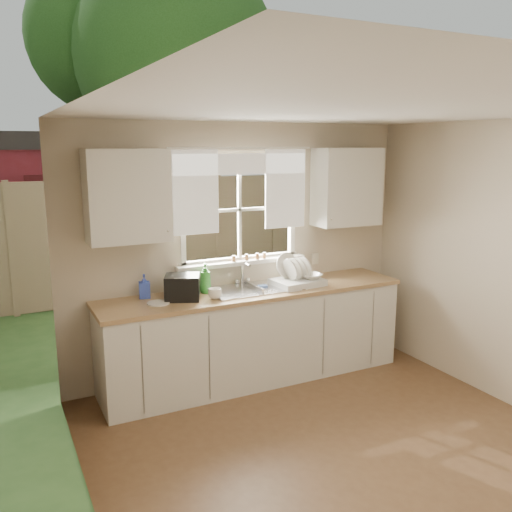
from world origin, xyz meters
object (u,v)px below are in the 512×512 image
dish_rack (297,279)px  soap_bottle_a (205,278)px  black_appliance (182,287)px  cup (215,294)px

dish_rack → soap_bottle_a: bearing=171.2°
black_appliance → cup: bearing=-3.9°
dish_rack → cup: (-0.92, -0.09, -0.02)m
soap_bottle_a → dish_rack: bearing=-16.3°
cup → black_appliance: (-0.26, 0.13, 0.06)m
dish_rack → cup: size_ratio=4.09×
black_appliance → dish_rack: bearing=20.8°
dish_rack → soap_bottle_a: (-0.92, 0.14, 0.07)m
dish_rack → black_appliance: dish_rack is taller
dish_rack → black_appliance: 1.18m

